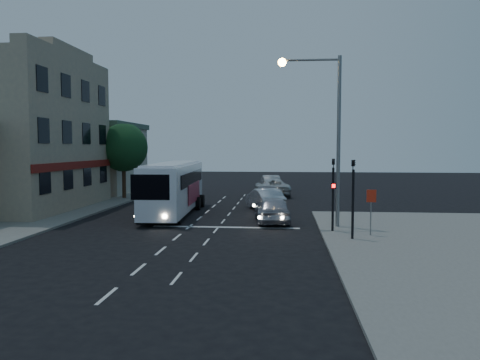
# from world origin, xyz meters

# --- Properties ---
(ground) EXTENTS (120.00, 120.00, 0.00)m
(ground) POSITION_xyz_m (0.00, 0.00, 0.00)
(ground) COLOR black
(sidewalk_far) EXTENTS (12.00, 50.00, 0.12)m
(sidewalk_far) POSITION_xyz_m (-13.00, 8.00, 0.06)
(sidewalk_far) COLOR slate
(sidewalk_far) RESTS_ON ground
(road_markings) EXTENTS (8.00, 30.55, 0.01)m
(road_markings) POSITION_xyz_m (1.29, 3.31, 0.00)
(road_markings) COLOR silver
(road_markings) RESTS_ON ground
(tour_bus) EXTENTS (2.81, 11.00, 3.35)m
(tour_bus) POSITION_xyz_m (-1.93, 6.58, 1.81)
(tour_bus) COLOR white
(tour_bus) RESTS_ON ground
(car_suv) EXTENTS (2.35, 4.74, 1.55)m
(car_suv) POSITION_xyz_m (4.46, 3.80, 0.78)
(car_suv) COLOR #A4A4AF
(car_suv) RESTS_ON ground
(car_sedan_a) EXTENTS (3.01, 4.87, 1.52)m
(car_sedan_a) POSITION_xyz_m (3.84, 9.00, 0.76)
(car_sedan_a) COLOR silver
(car_sedan_a) RESTS_ON ground
(car_sedan_b) EXTENTS (2.94, 4.89, 1.33)m
(car_sedan_b) POSITION_xyz_m (3.76, 13.82, 0.66)
(car_sedan_b) COLOR gray
(car_sedan_b) RESTS_ON ground
(car_sedan_c) EXTENTS (3.54, 6.00, 1.56)m
(car_sedan_c) POSITION_xyz_m (4.08, 18.73, 0.78)
(car_sedan_c) COLOR silver
(car_sedan_c) RESTS_ON ground
(car_extra) EXTENTS (2.26, 4.84, 1.53)m
(car_extra) POSITION_xyz_m (3.79, 24.28, 0.77)
(car_extra) COLOR #B7B7B8
(car_extra) RESTS_ON ground
(traffic_signal_main) EXTENTS (0.25, 0.35, 4.10)m
(traffic_signal_main) POSITION_xyz_m (7.60, 0.78, 2.42)
(traffic_signal_main) COLOR black
(traffic_signal_main) RESTS_ON sidewalk_near
(traffic_signal_side) EXTENTS (0.18, 0.15, 4.10)m
(traffic_signal_side) POSITION_xyz_m (8.30, -1.20, 2.42)
(traffic_signal_side) COLOR black
(traffic_signal_side) RESTS_ON sidewalk_near
(regulatory_sign) EXTENTS (0.45, 0.12, 2.20)m
(regulatory_sign) POSITION_xyz_m (9.30, -0.24, 1.60)
(regulatory_sign) COLOR slate
(regulatory_sign) RESTS_ON sidewalk_near
(streetlight) EXTENTS (3.32, 0.44, 9.00)m
(streetlight) POSITION_xyz_m (7.34, 2.20, 5.73)
(streetlight) COLOR slate
(streetlight) RESTS_ON sidewalk_near
(main_building) EXTENTS (10.12, 12.00, 11.00)m
(main_building) POSITION_xyz_m (-13.96, 8.00, 5.16)
(main_building) COLOR gray
(main_building) RESTS_ON sidewalk_far
(low_building_north) EXTENTS (9.40, 9.40, 6.50)m
(low_building_north) POSITION_xyz_m (-13.50, 20.00, 3.39)
(low_building_north) COLOR #B0ADA3
(low_building_north) RESTS_ON sidewalk_far
(street_tree) EXTENTS (4.00, 4.00, 6.20)m
(street_tree) POSITION_xyz_m (-8.21, 15.02, 4.50)
(street_tree) COLOR black
(street_tree) RESTS_ON sidewalk_far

